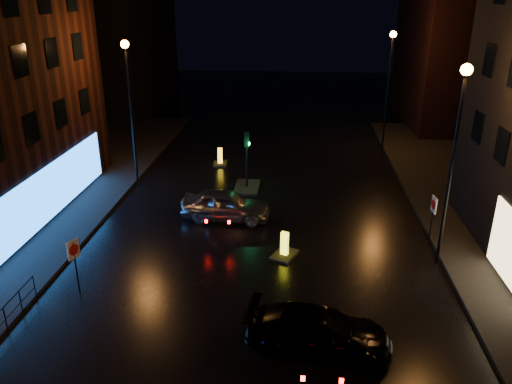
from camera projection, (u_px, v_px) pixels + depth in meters
ground at (240, 345)px, 16.45m from camera, size 120.00×120.00×0.00m
building_far_left at (115, 34)px, 47.42m from camera, size 8.00×16.00×14.00m
building_far_right at (457, 52)px, 42.56m from camera, size 8.00×14.00×12.00m
street_lamp_lfar at (129, 92)px, 27.91m from camera, size 0.44×0.44×8.37m
street_lamp_rnear at (456, 138)px, 19.28m from camera, size 0.44×0.44×8.37m
street_lamp_rfar at (389, 74)px, 34.06m from camera, size 0.44×0.44×8.37m
traffic_signal at (247, 180)px, 29.29m from camera, size 1.40×2.40×3.45m
silver_hatchback at (226, 205)px, 25.27m from camera, size 4.59×2.08×1.53m
dark_sedan at (319, 331)px, 16.05m from camera, size 4.91×2.51×1.36m
bollard_near at (284, 251)px, 21.83m from camera, size 1.34×1.57×1.16m
bollard_far at (220, 161)px, 33.38m from camera, size 0.99×1.38×1.15m
road_sign_left at (74, 254)px, 18.60m from camera, size 0.26×0.53×2.29m
road_sign_right at (433, 209)px, 22.47m from camera, size 0.12×0.56×2.29m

